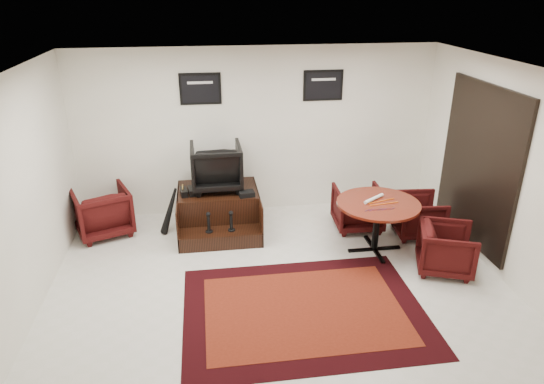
{
  "coord_description": "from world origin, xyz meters",
  "views": [
    {
      "loc": [
        -0.87,
        -5.31,
        3.66
      ],
      "look_at": [
        0.02,
        0.9,
        0.98
      ],
      "focal_mm": 32.0,
      "sensor_mm": 36.0,
      "label": 1
    }
  ],
  "objects_px": {
    "table_chair_back": "(358,206)",
    "meeting_table": "(378,208)",
    "table_chair_window": "(419,214)",
    "table_chair_corner": "(447,247)",
    "shine_chair": "(216,164)",
    "armchair_side": "(102,209)",
    "shine_podium": "(219,211)"
  },
  "relations": [
    {
      "from": "meeting_table",
      "to": "table_chair_window",
      "type": "xyz_separation_m",
      "value": [
        0.84,
        0.39,
        -0.33
      ]
    },
    {
      "from": "shine_chair",
      "to": "meeting_table",
      "type": "xyz_separation_m",
      "value": [
        2.27,
        -1.19,
        -0.37
      ]
    },
    {
      "from": "shine_chair",
      "to": "armchair_side",
      "type": "height_order",
      "value": "shine_chair"
    },
    {
      "from": "shine_chair",
      "to": "armchair_side",
      "type": "distance_m",
      "value": 1.93
    },
    {
      "from": "shine_podium",
      "to": "table_chair_back",
      "type": "relative_size",
      "value": 1.73
    },
    {
      "from": "table_chair_window",
      "to": "table_chair_corner",
      "type": "bearing_deg",
      "value": -178.59
    },
    {
      "from": "shine_podium",
      "to": "shine_chair",
      "type": "distance_m",
      "value": 0.77
    },
    {
      "from": "table_chair_back",
      "to": "meeting_table",
      "type": "bearing_deg",
      "value": 95.48
    },
    {
      "from": "meeting_table",
      "to": "table_chair_window",
      "type": "distance_m",
      "value": 0.98
    },
    {
      "from": "table_chair_back",
      "to": "table_chair_corner",
      "type": "height_order",
      "value": "table_chair_back"
    },
    {
      "from": "shine_chair",
      "to": "table_chair_back",
      "type": "height_order",
      "value": "shine_chair"
    },
    {
      "from": "table_chair_corner",
      "to": "table_chair_back",
      "type": "bearing_deg",
      "value": 49.37
    },
    {
      "from": "meeting_table",
      "to": "table_chair_back",
      "type": "distance_m",
      "value": 0.83
    },
    {
      "from": "shine_podium",
      "to": "armchair_side",
      "type": "relative_size",
      "value": 1.58
    },
    {
      "from": "armchair_side",
      "to": "table_chair_corner",
      "type": "distance_m",
      "value": 5.19
    },
    {
      "from": "table_chair_window",
      "to": "table_chair_corner",
      "type": "distance_m",
      "value": 1.06
    },
    {
      "from": "shine_chair",
      "to": "armchair_side",
      "type": "xyz_separation_m",
      "value": [
        -1.82,
        -0.05,
        -0.64
      ]
    },
    {
      "from": "shine_podium",
      "to": "table_chair_corner",
      "type": "distance_m",
      "value": 3.49
    },
    {
      "from": "shine_chair",
      "to": "meeting_table",
      "type": "distance_m",
      "value": 2.59
    },
    {
      "from": "meeting_table",
      "to": "shine_chair",
      "type": "bearing_deg",
      "value": 152.31
    },
    {
      "from": "table_chair_back",
      "to": "table_chair_corner",
      "type": "relative_size",
      "value": 1.04
    },
    {
      "from": "meeting_table",
      "to": "table_chair_back",
      "type": "relative_size",
      "value": 1.58
    },
    {
      "from": "shine_podium",
      "to": "table_chair_back",
      "type": "xyz_separation_m",
      "value": [
        2.23,
        -0.29,
        0.08
      ]
    },
    {
      "from": "shine_podium",
      "to": "table_chair_corner",
      "type": "relative_size",
      "value": 1.79
    },
    {
      "from": "armchair_side",
      "to": "meeting_table",
      "type": "relative_size",
      "value": 0.69
    },
    {
      "from": "shine_chair",
      "to": "table_chair_window",
      "type": "height_order",
      "value": "shine_chair"
    },
    {
      "from": "shine_chair",
      "to": "table_chair_corner",
      "type": "xyz_separation_m",
      "value": [
        3.04,
        -1.86,
        -0.69
      ]
    },
    {
      "from": "armchair_side",
      "to": "table_chair_corner",
      "type": "bearing_deg",
      "value": 137.69
    },
    {
      "from": "armchair_side",
      "to": "shine_chair",
      "type": "bearing_deg",
      "value": 159.68
    },
    {
      "from": "shine_podium",
      "to": "armchair_side",
      "type": "distance_m",
      "value": 1.83
    },
    {
      "from": "shine_podium",
      "to": "shine_chair",
      "type": "xyz_separation_m",
      "value": [
        0.0,
        0.14,
        0.76
      ]
    },
    {
      "from": "meeting_table",
      "to": "table_chair_corner",
      "type": "xyz_separation_m",
      "value": [
        0.77,
        -0.67,
        -0.32
      ]
    }
  ]
}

